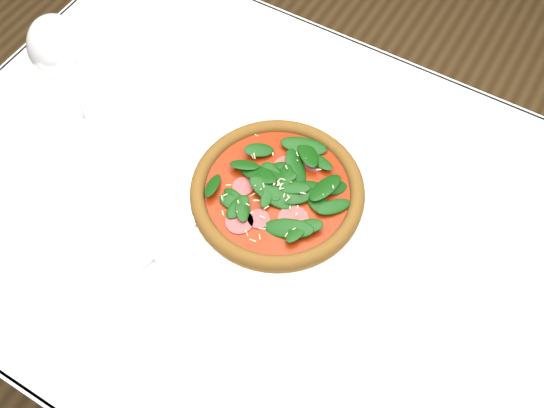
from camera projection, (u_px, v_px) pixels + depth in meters
The scene contains 8 objects.
ground at pixel (279, 359), 1.58m from camera, with size 6.00×6.00×0.00m, color brown.
dining_table at pixel (283, 249), 1.02m from camera, with size 1.21×0.81×0.75m.
plate at pixel (277, 196), 0.95m from camera, with size 0.31×0.31×0.01m.
pizza at pixel (277, 190), 0.94m from camera, with size 0.33×0.33×0.04m.
wine_glass at pixel (61, 53), 0.90m from camera, with size 0.09×0.09×0.22m.
napkin at pixel (170, 242), 0.91m from camera, with size 0.15×0.07×0.01m, color silver.
fork at pixel (185, 227), 0.91m from camera, with size 0.07×0.17×0.00m.
saucer_far at pixel (518, 172), 0.97m from camera, with size 0.14×0.14×0.01m.
Camera 1 is at (0.22, -0.40, 1.57)m, focal length 40.00 mm.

